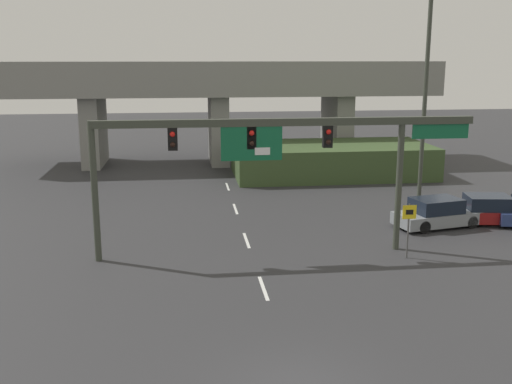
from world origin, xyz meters
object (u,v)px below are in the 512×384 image
at_px(signal_gantry, 276,145).
at_px(parked_sedan_mid_right, 489,211).
at_px(speed_limit_sign, 409,223).
at_px(highway_light_pole_near, 428,45).
at_px(parked_sedan_near_right, 438,214).

distance_m(signal_gantry, parked_sedan_mid_right, 13.04).
relative_size(signal_gantry, speed_limit_sign, 6.82).
height_order(speed_limit_sign, highway_light_pole_near, highway_light_pole_near).
xyz_separation_m(speed_limit_sign, parked_sedan_mid_right, (6.26, 4.81, -0.89)).
relative_size(parked_sedan_near_right, parked_sedan_mid_right, 1.09).
xyz_separation_m(speed_limit_sign, highway_light_pole_near, (4.13, 9.01, 7.56)).
bearing_deg(parked_sedan_near_right, signal_gantry, -172.08).
xyz_separation_m(signal_gantry, speed_limit_sign, (5.56, -1.25, -3.29)).
height_order(signal_gantry, parked_sedan_mid_right, signal_gantry).
bearing_deg(parked_sedan_near_right, highway_light_pole_near, 67.59).
relative_size(signal_gantry, highway_light_pole_near, 0.94).
xyz_separation_m(highway_light_pole_near, parked_sedan_mid_right, (2.13, -4.20, -8.45)).
relative_size(speed_limit_sign, parked_sedan_mid_right, 0.54).
xyz_separation_m(signal_gantry, highway_light_pole_near, (9.70, 7.76, 4.27)).
distance_m(highway_light_pole_near, parked_sedan_near_right, 9.60).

